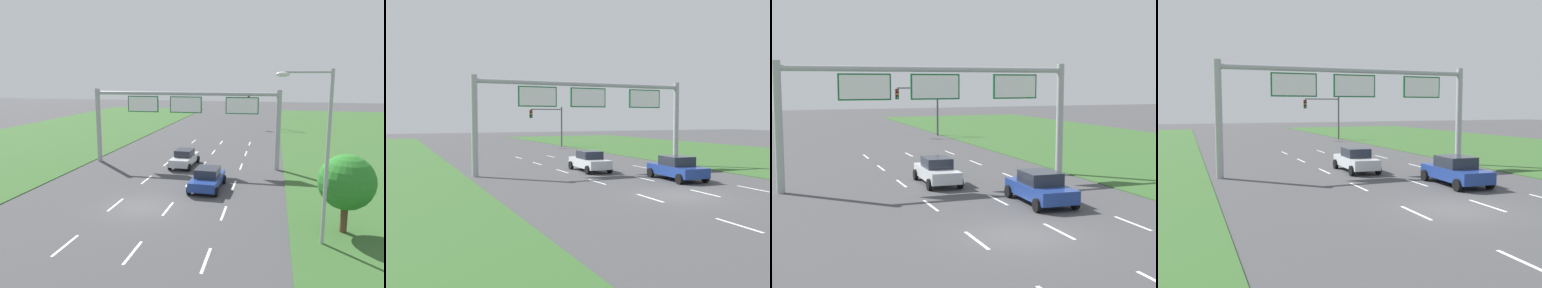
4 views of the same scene
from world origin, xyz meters
TOP-DOWN VIEW (x-y plane):
  - ground_plane at (0.00, 0.00)m, footprint 200.00×200.00m
  - lane_dashes_inner_left at (-1.75, 3.00)m, footprint 0.14×44.40m
  - lane_dashes_inner_right at (1.75, 3.00)m, footprint 0.14×44.40m
  - lane_dashes_slip at (5.25, 3.00)m, footprint 0.14×44.40m
  - car_near_red at (0.15, 11.13)m, footprint 2.11×4.50m
  - car_lead_silver at (3.42, 4.69)m, footprint 2.30×4.48m
  - sign_gantry at (0.14, 11.50)m, footprint 17.24×0.44m
  - traffic_light_mast at (6.62, 38.01)m, footprint 4.76×0.49m

SIDE VIEW (x-z plane):
  - ground_plane at x=0.00m, z-range 0.00..0.00m
  - lane_dashes_inner_left at x=-1.75m, z-range 0.00..0.01m
  - lane_dashes_inner_right at x=1.75m, z-range 0.00..0.01m
  - lane_dashes_slip at x=5.25m, z-range 0.00..0.01m
  - car_near_red at x=0.15m, z-range 0.00..1.55m
  - car_lead_silver at x=3.42m, z-range 0.00..1.56m
  - traffic_light_mast at x=6.62m, z-range 1.07..6.67m
  - sign_gantry at x=0.14m, z-range 1.45..8.45m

